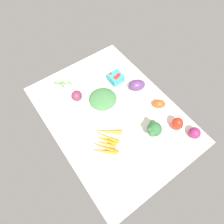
# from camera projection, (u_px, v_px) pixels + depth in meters

# --- Properties ---
(tablecloth) EXTENTS (1.04, 0.76, 0.02)m
(tablecloth) POSITION_uv_depth(u_px,v_px,m) (112.00, 114.00, 1.30)
(tablecloth) COLOR silver
(tablecloth) RESTS_ON ground
(carrot_bunch) EXTENTS (0.21, 0.23, 0.03)m
(carrot_bunch) POSITION_uv_depth(u_px,v_px,m) (106.00, 141.00, 1.19)
(carrot_bunch) COLOR orange
(carrot_bunch) RESTS_ON tablecloth
(leafy_greens_clump) EXTENTS (0.19, 0.20, 0.06)m
(leafy_greens_clump) POSITION_uv_depth(u_px,v_px,m) (103.00, 99.00, 1.32)
(leafy_greens_clump) COLOR #417943
(leafy_greens_clump) RESTS_ON tablecloth
(eggplant) EXTENTS (0.12, 0.14, 0.08)m
(eggplant) POSITION_uv_depth(u_px,v_px,m) (137.00, 85.00, 1.36)
(eggplant) COLOR #583369
(eggplant) RESTS_ON tablecloth
(broccoli_head) EXTENTS (0.09, 0.10, 0.12)m
(broccoli_head) POSITION_uv_depth(u_px,v_px,m) (154.00, 129.00, 1.15)
(broccoli_head) COLOR #9CC17F
(broccoli_head) RESTS_ON tablecloth
(berry_basket) EXTENTS (0.09, 0.09, 0.07)m
(berry_basket) POSITION_uv_depth(u_px,v_px,m) (116.00, 78.00, 1.41)
(berry_basket) COLOR teal
(berry_basket) RESTS_ON tablecloth
(red_onion_center) EXTENTS (0.07, 0.07, 0.07)m
(red_onion_center) POSITION_uv_depth(u_px,v_px,m) (77.00, 96.00, 1.32)
(red_onion_center) COLOR #742D48
(red_onion_center) RESTS_ON tablecloth
(bell_pepper_red) EXTENTS (0.09, 0.09, 0.10)m
(bell_pepper_red) POSITION_uv_depth(u_px,v_px,m) (177.00, 124.00, 1.20)
(bell_pepper_red) COLOR red
(bell_pepper_red) RESTS_ON tablecloth
(okra_pile) EXTENTS (0.12, 0.12, 0.02)m
(okra_pile) POSITION_uv_depth(u_px,v_px,m) (63.00, 84.00, 1.41)
(okra_pile) COLOR #4E8143
(okra_pile) RESTS_ON tablecloth
(red_onion_near_basket) EXTENTS (0.07, 0.07, 0.07)m
(red_onion_near_basket) POSITION_uv_depth(u_px,v_px,m) (195.00, 133.00, 1.19)
(red_onion_near_basket) COLOR #852359
(red_onion_near_basket) RESTS_ON tablecloth
(roma_tomato) EXTENTS (0.09, 0.10, 0.06)m
(roma_tomato) POSITION_uv_depth(u_px,v_px,m) (159.00, 104.00, 1.30)
(roma_tomato) COLOR #DF4A1D
(roma_tomato) RESTS_ON tablecloth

